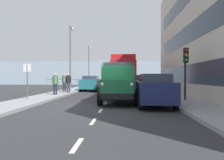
% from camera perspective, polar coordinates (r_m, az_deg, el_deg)
% --- Properties ---
extents(ground_plane, '(80.00, 80.00, 0.00)m').
position_cam_1_polar(ground_plane, '(22.91, 0.35, -3.18)').
color(ground_plane, '#2D2D30').
extents(sidewalk_left, '(2.27, 39.88, 0.15)m').
position_cam_1_polar(sidewalk_left, '(23.18, 12.22, -2.96)').
color(sidewalk_left, gray).
rests_on(sidewalk_left, ground_plane).
extents(sidewalk_right, '(2.27, 39.88, 0.15)m').
position_cam_1_polar(sidewalk_right, '(23.61, -11.30, -2.89)').
color(sidewalk_right, gray).
rests_on(sidewalk_right, ground_plane).
extents(road_centreline_markings, '(0.12, 35.40, 0.01)m').
position_cam_1_polar(road_centreline_markings, '(22.47, 0.29, -3.24)').
color(road_centreline_markings, silver).
rests_on(road_centreline_markings, ground_plane).
extents(sea_horizon, '(80.00, 0.80, 5.00)m').
position_cam_1_polar(sea_horizon, '(45.80, 1.67, 1.88)').
color(sea_horizon, '#8C9EAD').
rests_on(sea_horizon, ground_plane).
extents(seawall_railing, '(28.08, 0.08, 1.20)m').
position_cam_1_polar(seawall_railing, '(42.19, 1.56, -0.17)').
color(seawall_railing, '#4C5156').
rests_on(seawall_railing, ground_plane).
extents(truck_vintage_green, '(2.17, 5.64, 2.43)m').
position_cam_1_polar(truck_vintage_green, '(13.19, 1.62, -0.90)').
color(truck_vintage_green, black).
rests_on(truck_vintage_green, ground_plane).
extents(lorry_cargo_red, '(2.58, 8.20, 3.87)m').
position_cam_1_polar(lorry_cargo_red, '(23.64, 2.95, 1.97)').
color(lorry_cargo_red, red).
rests_on(lorry_cargo_red, ground_plane).
extents(car_navy_kerbside_near, '(1.82, 4.10, 1.72)m').
position_cam_1_polar(car_navy_kerbside_near, '(11.74, 10.98, -2.50)').
color(car_navy_kerbside_near, navy).
rests_on(car_navy_kerbside_near, ground_plane).
extents(car_white_kerbside_1, '(1.86, 3.99, 1.72)m').
position_cam_1_polar(car_white_kerbside_1, '(17.32, 8.39, -1.47)').
color(car_white_kerbside_1, white).
rests_on(car_white_kerbside_1, ground_plane).
extents(car_grey_kerbside_2, '(1.83, 3.98, 1.72)m').
position_cam_1_polar(car_grey_kerbside_2, '(22.18, 7.20, -1.00)').
color(car_grey_kerbside_2, slate).
rests_on(car_grey_kerbside_2, ground_plane).
extents(car_teal_oppositeside_0, '(1.95, 4.45, 1.72)m').
position_cam_1_polar(car_teal_oppositeside_0, '(24.98, -5.62, -0.80)').
color(car_teal_oppositeside_0, '#1E6670').
rests_on(car_teal_oppositeside_0, ground_plane).
extents(pedestrian_in_dark_coat, '(0.53, 0.34, 1.76)m').
position_cam_1_polar(pedestrian_in_dark_coat, '(18.23, -14.62, -0.45)').
color(pedestrian_in_dark_coat, black).
rests_on(pedestrian_in_dark_coat, sidewalk_right).
extents(pedestrian_strolling, '(0.53, 0.34, 1.79)m').
position_cam_1_polar(pedestrian_strolling, '(20.37, -11.37, -0.27)').
color(pedestrian_strolling, '#383342').
rests_on(pedestrian_strolling, sidewalk_right).
extents(pedestrian_couple_a, '(0.53, 0.34, 1.79)m').
position_cam_1_polar(pedestrian_couple_a, '(22.17, -12.36, -0.19)').
color(pedestrian_couple_a, black).
rests_on(pedestrian_couple_a, sidewalk_right).
extents(traffic_light_near, '(0.28, 0.41, 3.20)m').
position_cam_1_polar(traffic_light_near, '(14.13, 18.69, 4.42)').
color(traffic_light_near, black).
rests_on(traffic_light_near, sidewalk_left).
extents(lamp_post_promenade, '(0.32, 1.14, 6.89)m').
position_cam_1_polar(lamp_post_promenade, '(23.87, -10.77, 7.11)').
color(lamp_post_promenade, '#59595B').
rests_on(lamp_post_promenade, sidewalk_right).
extents(lamp_post_far, '(0.32, 1.14, 6.62)m').
position_cam_1_polar(lamp_post_far, '(36.36, -6.02, 4.69)').
color(lamp_post_far, '#59595B').
rests_on(lamp_post_far, sidewalk_right).
extents(street_sign, '(0.50, 0.07, 2.25)m').
position_cam_1_polar(street_sign, '(14.88, -21.29, 1.18)').
color(street_sign, '#4C4C4C').
rests_on(street_sign, sidewalk_right).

